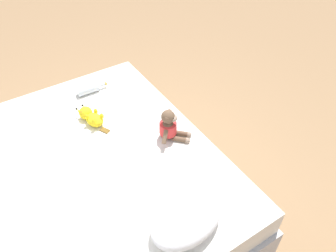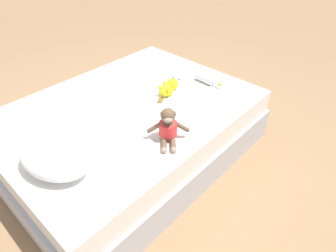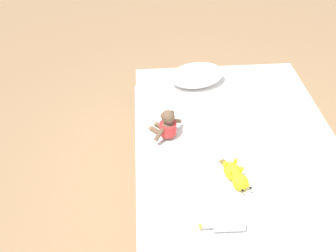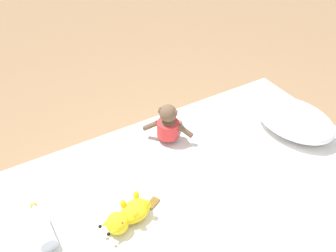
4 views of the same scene
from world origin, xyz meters
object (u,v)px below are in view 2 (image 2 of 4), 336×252
(plush_yellow_creature, at_px, (169,87))
(pillow, at_px, (55,158))
(glass_bottle, at_px, (206,79))
(plush_monkey, at_px, (168,127))
(bed, at_px, (130,131))

(plush_yellow_creature, bearing_deg, pillow, 95.29)
(pillow, xyz_separation_m, plush_yellow_creature, (0.10, -1.10, -0.03))
(plush_yellow_creature, bearing_deg, glass_bottle, -109.92)
(pillow, xyz_separation_m, glass_bottle, (-0.02, -1.44, -0.04))
(plush_monkey, bearing_deg, glass_bottle, -70.53)
(glass_bottle, bearing_deg, bed, 72.87)
(bed, distance_m, glass_bottle, 0.80)
(bed, distance_m, pillow, 0.82)
(pillow, distance_m, plush_yellow_creature, 1.10)
(plush_yellow_creature, xyz_separation_m, glass_bottle, (-0.12, -0.34, -0.01))
(bed, bearing_deg, glass_bottle, -107.13)
(plush_monkey, bearing_deg, bed, -8.81)
(pillow, bearing_deg, plush_yellow_creature, -84.71)
(bed, height_order, plush_yellow_creature, plush_yellow_creature)
(plush_monkey, height_order, glass_bottle, plush_monkey)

